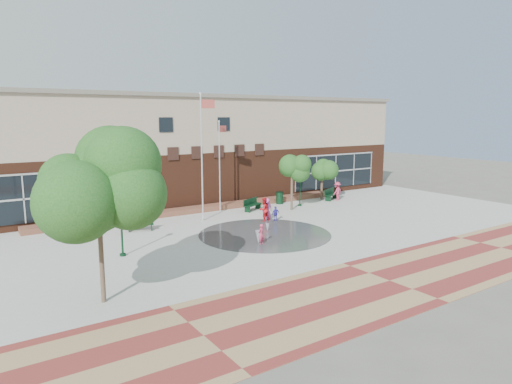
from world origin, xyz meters
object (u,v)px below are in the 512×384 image
flagpole_left (202,151)px  child_splash (261,234)px  flagpole_right (220,161)px  trash_can (280,198)px  bench_left (140,227)px  tree_big_left (97,180)px

flagpole_left → child_splash: flagpole_left is taller
flagpole_right → trash_can: size_ratio=6.72×
flagpole_right → child_splash: flagpole_right is taller
bench_left → trash_can: trash_can is taller
trash_can → flagpole_left: bearing=-166.2°
flagpole_right → tree_big_left: bearing=-152.7°
flagpole_left → flagpole_right: size_ratio=1.27×
tree_big_left → trash_can: bearing=34.9°
bench_left → tree_big_left: 12.58m
bench_left → trash_can: 13.40m
tree_big_left → bench_left: bearing=63.3°
flagpole_left → flagpole_right: flagpole_left is taller
flagpole_left → child_splash: 8.63m
flagpole_left → trash_can: (8.33, 2.05, -4.51)m
flagpole_left → child_splash: (-0.06, -7.40, -4.43)m
flagpole_left → trash_can: size_ratio=8.55×
bench_left → flagpole_left: bearing=23.9°
flagpole_right → flagpole_left: bearing=-158.8°
flagpole_right → bench_left: bearing=-179.6°
bench_left → tree_big_left: bearing=-97.5°
child_splash → tree_big_left: bearing=-4.1°
flagpole_right → trash_can: 6.70m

